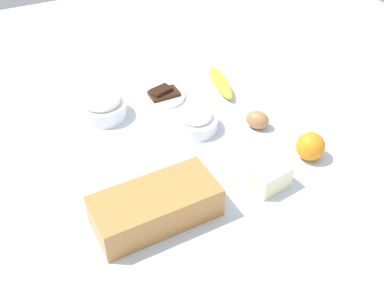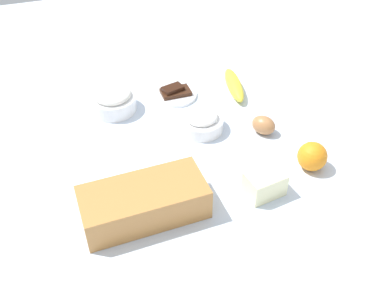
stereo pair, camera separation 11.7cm
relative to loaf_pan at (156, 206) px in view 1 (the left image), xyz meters
name	(u,v)px [view 1 (the left image)]	position (x,y,z in m)	size (l,w,h in m)	color
ground_plane	(192,158)	(-0.17, -0.16, -0.05)	(2.40, 2.40, 0.02)	silver
loaf_pan	(156,206)	(0.00, 0.00, 0.00)	(0.29, 0.14, 0.08)	#B77A3D
flour_bowl	(103,106)	(-0.01, -0.43, -0.01)	(0.14, 0.14, 0.08)	white
sugar_bowl	(196,121)	(-0.23, -0.26, -0.01)	(0.12, 0.12, 0.06)	white
banana	(220,82)	(-0.39, -0.42, -0.02)	(0.19, 0.04, 0.04)	yellow
orange_fruit	(310,146)	(-0.44, -0.02, 0.00)	(0.07, 0.07, 0.07)	orange
butter_block	(270,177)	(-0.29, 0.03, -0.01)	(0.09, 0.06, 0.06)	#F4EDB2
egg_near_butter	(257,120)	(-0.39, -0.19, -0.02)	(0.05, 0.05, 0.07)	#AB7346
chocolate_plate	(164,95)	(-0.21, -0.44, -0.03)	(0.13, 0.13, 0.03)	white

